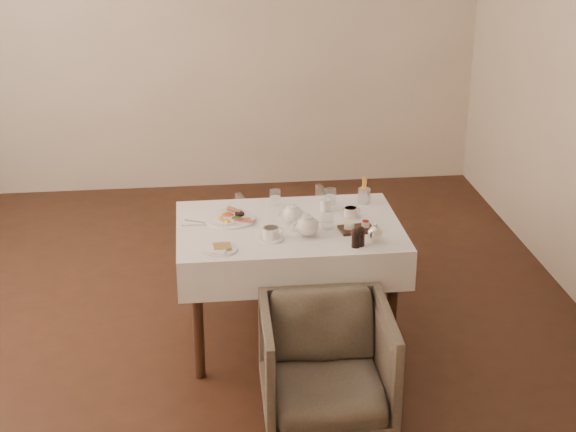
# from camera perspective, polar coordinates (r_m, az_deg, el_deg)

# --- Properties ---
(table) EXTENTS (1.28, 0.88, 0.75)m
(table) POSITION_cam_1_polar(r_m,az_deg,el_deg) (5.08, 0.05, -1.80)
(table) COLOR black
(table) RESTS_ON ground
(armchair_near) EXTENTS (0.68, 0.70, 0.62)m
(armchair_near) POSITION_cam_1_polar(r_m,az_deg,el_deg) (4.57, 2.51, -9.51)
(armchair_near) COLOR #494135
(armchair_near) RESTS_ON ground
(armchair_far) EXTENTS (0.73, 0.74, 0.58)m
(armchair_far) POSITION_cam_1_polar(r_m,az_deg,el_deg) (5.97, 0.23, -1.60)
(armchair_far) COLOR #494135
(armchair_far) RESTS_ON ground
(breakfast_plate) EXTENTS (0.30, 0.30, 0.04)m
(breakfast_plate) POSITION_cam_1_polar(r_m,az_deg,el_deg) (5.12, -3.74, -0.13)
(breakfast_plate) COLOR white
(breakfast_plate) RESTS_ON table
(side_plate) EXTENTS (0.20, 0.19, 0.02)m
(side_plate) POSITION_cam_1_polar(r_m,az_deg,el_deg) (4.73, -4.48, -2.15)
(side_plate) COLOR white
(side_plate) RESTS_ON table
(teapot_centre) EXTENTS (0.17, 0.14, 0.13)m
(teapot_centre) POSITION_cam_1_polar(r_m,az_deg,el_deg) (5.04, 0.30, 0.20)
(teapot_centre) COLOR white
(teapot_centre) RESTS_ON table
(teapot_front) EXTENTS (0.20, 0.17, 0.14)m
(teapot_front) POSITION_cam_1_polar(r_m,az_deg,el_deg) (4.87, 1.24, -0.54)
(teapot_front) COLOR white
(teapot_front) RESTS_ON table
(creamer) EXTENTS (0.07, 0.07, 0.07)m
(creamer) POSITION_cam_1_polar(r_m,az_deg,el_deg) (5.22, 2.41, 0.71)
(creamer) COLOR white
(creamer) RESTS_ON table
(teacup_near) EXTENTS (0.14, 0.14, 0.07)m
(teacup_near) POSITION_cam_1_polar(r_m,az_deg,el_deg) (4.84, -1.11, -1.16)
(teacup_near) COLOR white
(teacup_near) RESTS_ON table
(teacup_far) EXTENTS (0.12, 0.12, 0.06)m
(teacup_far) POSITION_cam_1_polar(r_m,az_deg,el_deg) (5.15, 4.05, 0.20)
(teacup_far) COLOR white
(teacup_far) RESTS_ON table
(glass_left) EXTENTS (0.08, 0.08, 0.09)m
(glass_left) POSITION_cam_1_polar(r_m,az_deg,el_deg) (5.31, -0.84, 1.22)
(glass_left) COLOR silver
(glass_left) RESTS_ON table
(glass_mid) EXTENTS (0.07, 0.07, 0.09)m
(glass_mid) POSITION_cam_1_polar(r_m,az_deg,el_deg) (4.98, 2.58, -0.31)
(glass_mid) COLOR silver
(glass_mid) RESTS_ON table
(glass_right) EXTENTS (0.09, 0.09, 0.10)m
(glass_right) POSITION_cam_1_polar(r_m,az_deg,el_deg) (5.33, 2.76, 1.29)
(glass_right) COLOR silver
(glass_right) RESTS_ON table
(condiment_board) EXTENTS (0.20, 0.15, 0.05)m
(condiment_board) POSITION_cam_1_polar(r_m,az_deg,el_deg) (4.97, 4.43, -0.77)
(condiment_board) COLOR black
(condiment_board) RESTS_ON table
(pepper_mill_left) EXTENTS (0.06, 0.06, 0.11)m
(pepper_mill_left) POSITION_cam_1_polar(r_m,az_deg,el_deg) (4.75, 4.41, -1.39)
(pepper_mill_left) COLOR black
(pepper_mill_left) RESTS_ON table
(pepper_mill_right) EXTENTS (0.07, 0.07, 0.11)m
(pepper_mill_right) POSITION_cam_1_polar(r_m,az_deg,el_deg) (4.77, 4.71, -1.30)
(pepper_mill_right) COLOR black
(pepper_mill_right) RESTS_ON table
(silver_pot) EXTENTS (0.12, 0.11, 0.11)m
(silver_pot) POSITION_cam_1_polar(r_m,az_deg,el_deg) (4.83, 5.65, -1.06)
(silver_pot) COLOR white
(silver_pot) RESTS_ON table
(fries_cup) EXTENTS (0.08, 0.08, 0.16)m
(fries_cup) POSITION_cam_1_polar(r_m,az_deg,el_deg) (5.35, 4.95, 1.56)
(fries_cup) COLOR silver
(fries_cup) RESTS_ON table
(cutlery_fork) EXTENTS (0.16, 0.09, 0.00)m
(cutlery_fork) POSITION_cam_1_polar(r_m,az_deg,el_deg) (5.10, -5.82, -0.39)
(cutlery_fork) COLOR silver
(cutlery_fork) RESTS_ON table
(cutlery_knife) EXTENTS (0.18, 0.02, 0.00)m
(cutlery_knife) POSITION_cam_1_polar(r_m,az_deg,el_deg) (5.06, -5.90, -0.59)
(cutlery_knife) COLOR silver
(cutlery_knife) RESTS_ON table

